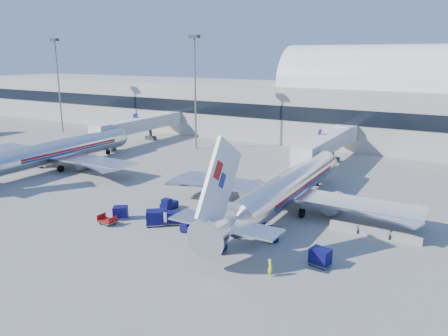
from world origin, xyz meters
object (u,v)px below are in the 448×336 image
Objects in this scene: jetbridge_near at (330,143)px; cart_train_a at (174,218)px; barrier_mid at (374,232)px; cart_train_b at (155,218)px; cart_solo_far at (320,257)px; cart_train_c at (120,212)px; barrier_near at (344,227)px; jetbridge_mid at (144,124)px; mast_far_west at (57,72)px; cart_solo_near at (217,244)px; tug_lead at (189,227)px; ramp_worker at (270,268)px; cart_open_red at (107,221)px; airliner_mid at (54,152)px; tug_right at (271,234)px; mast_west at (195,76)px; barrier_far at (407,239)px; tug_left at (169,204)px; airliner_main at (285,189)px.

jetbridge_near is 13.31× the size of cart_train_a.
cart_train_b reaches higher than barrier_mid.
cart_solo_far is (17.72, -1.56, 0.10)m from cart_train_a.
barrier_mid is 1.38× the size of cart_train_c.
jetbridge_near is at bearing 109.85° from barrier_near.
mast_far_west reaches higher than jetbridge_mid.
cart_solo_near is at bearing -54.03° from cart_train_a.
cart_solo_near reaches higher than tug_lead.
cart_open_red is at bearing 56.22° from ramp_worker.
airliner_mid reaches higher than barrier_near.
jetbridge_mid is 12.62× the size of cart_train_c.
cart_train_a is 0.98× the size of cart_solo_far.
cart_train_a is (-11.38, -1.51, 0.18)m from tug_right.
tug_lead is at bearing -51.95° from cart_train_a.
cart_train_a is at bearing -159.38° from barrier_mid.
barrier_far is (44.60, -28.00, -14.34)m from mast_west.
cart_solo_far is at bearing -35.90° from jetbridge_mid.
cart_solo_far is 1.04× the size of cart_open_red.
cart_solo_near is 0.84× the size of cart_solo_far.
cart_train_b reaches higher than cart_solo_near.
cart_solo_near reaches higher than barrier_mid.
mast_far_west is 80.41m from cart_solo_near.
cart_train_a is (-17.39, -7.79, 0.33)m from barrier_near.
cart_train_c reaches higher than tug_lead.
cart_solo_far is (19.36, -0.11, -0.08)m from cart_train_b.
cart_open_red is (-13.62, -40.49, -3.55)m from jetbridge_near.
airliner_mid reaches higher than cart_train_a.
barrier_near is (10.40, -28.81, -3.48)m from jetbridge_near.
barrier_mid is (55.70, -28.81, -3.48)m from jetbridge_mid.
airliner_mid is 17.09× the size of cart_train_c.
cart_train_b is 1.26× the size of cart_open_red.
tug_left is 21.74m from cart_solo_far.
jetbridge_near is at bearing 89.46° from cart_solo_near.
cart_train_a is at bearing -155.88° from barrier_near.
ramp_worker reaches higher than cart_train_a.
tug_right is (43.99, -8.78, -2.33)m from airliner_mid.
airliner_mid is 26.43m from jetbridge_mid.
tug_left is at bearing 177.76° from cart_solo_far.
barrier_near is 9.37m from cart_solo_far.
tug_lead is at bearing -119.35° from airliner_main.
jetbridge_mid is 65.27m from ramp_worker.
mast_west is 10.75× the size of cart_solo_far.
airliner_mid is 37.41m from tug_lead.
mast_far_west is at bearing 180.00° from mast_west.
mast_west is at bearing 179.88° from tug_right.
airliner_mid is at bearing -115.21° from mast_west.
cart_open_red is 1.21× the size of ramp_worker.
mast_far_west is 12.76× the size of cart_solo_near.
barrier_far is at bearing 67.31° from cart_solo_far.
cart_train_a is at bearing -17.60° from cart_train_c.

